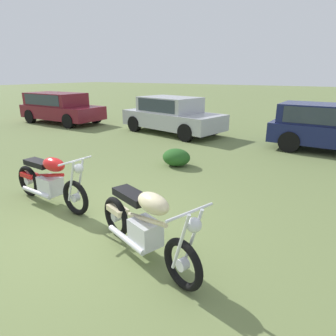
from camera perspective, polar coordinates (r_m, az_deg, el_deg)
ground_plane at (r=4.84m, az=-16.11°, el=-11.49°), size 120.00×120.00×0.00m
motorcycle_red at (r=5.72m, az=-21.94°, el=-2.25°), size 2.04×0.64×1.02m
motorcycle_cream at (r=3.79m, az=-4.46°, el=-11.01°), size 1.99×0.95×1.02m
car_burgundy at (r=15.46m, az=-20.39°, el=11.28°), size 4.16×1.86×1.43m
car_silver at (r=11.96m, az=0.64°, el=10.57°), size 4.45×2.54×1.43m
car_navy at (r=10.34m, az=29.84°, el=7.28°), size 4.09×1.87×1.43m
shrub_low at (r=7.70m, az=1.62°, el=2.09°), size 0.75×0.64×0.45m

